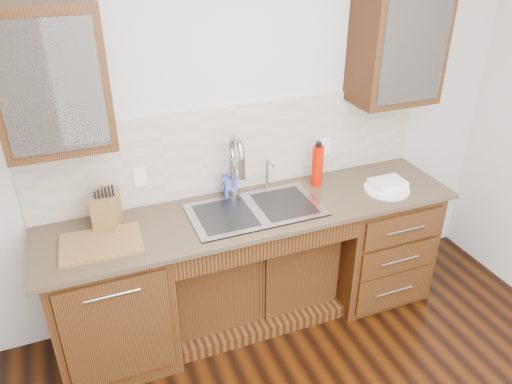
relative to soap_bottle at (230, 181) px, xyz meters
name	(u,v)px	position (x,y,z in m)	size (l,w,h in m)	color
wall_back	(234,125)	(0.08, 0.13, 0.34)	(4.00, 0.10, 2.70)	silver
base_cabinet_left	(112,302)	(-0.87, -0.23, -0.57)	(0.70, 0.62, 0.88)	#593014
base_cabinet_center	(249,270)	(0.08, -0.14, -0.66)	(1.20, 0.44, 0.70)	#593014
base_cabinet_right	(372,238)	(1.03, -0.23, -0.57)	(0.70, 0.62, 0.88)	#593014
countertop	(255,211)	(0.08, -0.24, -0.11)	(2.70, 0.65, 0.03)	#84705B
backsplash	(237,148)	(0.08, 0.07, 0.20)	(2.70, 0.02, 0.59)	beige
sink	(255,222)	(0.08, -0.26, -0.18)	(0.84, 0.46, 0.19)	#9E9EA5
faucet	(232,169)	(0.01, -0.03, 0.10)	(0.04, 0.04, 0.40)	#999993
filter_tap	(267,173)	(0.26, -0.02, 0.02)	(0.02, 0.02, 0.24)	#999993
upper_cabinet_left	(50,79)	(-0.97, -0.09, 0.82)	(0.55, 0.34, 0.75)	#593014
upper_cabinet_right	(398,45)	(1.13, -0.09, 0.82)	(0.55, 0.34, 0.75)	#593014
outlet_left	(140,177)	(-0.57, 0.06, 0.11)	(0.08, 0.01, 0.12)	white
outlet_right	(324,146)	(0.73, 0.06, 0.11)	(0.08, 0.01, 0.12)	white
soap_bottle	(230,181)	(0.00, 0.00, 0.00)	(0.09, 0.09, 0.20)	blue
water_bottle	(317,166)	(0.60, -0.09, 0.05)	(0.08, 0.08, 0.29)	#C10F00
plate	(387,189)	(1.01, -0.34, -0.09)	(0.31, 0.31, 0.02)	white
dish_towel	(388,183)	(1.04, -0.30, -0.06)	(0.23, 0.17, 0.04)	silver
knife_block	(107,211)	(-0.81, -0.11, 0.01)	(0.12, 0.20, 0.22)	olive
cutting_board	(101,244)	(-0.88, -0.29, -0.09)	(0.45, 0.32, 0.02)	brown
cup_left_a	(34,91)	(-1.06, -0.09, 0.76)	(0.12, 0.12, 0.09)	white
cup_left_b	(72,88)	(-0.88, -0.09, 0.76)	(0.09, 0.09, 0.08)	white
cup_right_a	(385,53)	(1.04, -0.09, 0.77)	(0.13, 0.13, 0.10)	white
cup_right_b	(402,52)	(1.17, -0.09, 0.77)	(0.11, 0.11, 0.10)	white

